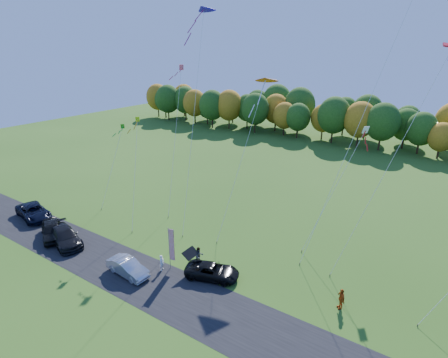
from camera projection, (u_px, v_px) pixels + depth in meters
The scene contains 20 objects.
ground at pixel (190, 265), 33.63m from camera, with size 160.00×160.00×0.00m, color #2B5316.
asphalt_strip at pixel (161, 287), 30.50m from camera, with size 90.00×6.00×0.01m, color black.
tree_line at pixel (346, 144), 76.71m from camera, with size 116.00×12.00×10.00m, color #1E4711, non-canonical shape.
black_suv at pixel (212, 271), 31.61m from camera, with size 2.27×4.91×1.37m, color black.
silver_sedan at pixel (128, 267), 32.03m from camera, with size 1.57×4.50×1.48m, color #BDBCC1.
dark_truck_a at pixel (65, 236), 37.09m from camera, with size 2.38×5.86×1.70m, color black.
dark_truck_b at pixel (52, 230), 38.29m from camera, with size 2.10×5.21×1.77m, color black.
dark_suv_west at pixel (33, 212), 42.77m from camera, with size 2.74×5.94×1.65m, color black.
person_tailgate_a at pixel (162, 263), 32.68m from camera, with size 0.57×0.37×1.55m, color white.
person_tailgate_b at pixel (199, 256), 33.48m from camera, with size 0.89×0.69×1.83m, color gray.
person_east at pixel (341, 299), 27.78m from camera, with size 1.06×0.44×1.81m, color #B94E11.
feather_flag at pixel (171, 244), 32.19m from camera, with size 0.56×0.18×4.33m.
kite_delta_blue at pixel (194, 116), 39.99m from camera, with size 6.05×12.19×25.58m.
kite_parafoil_orange at pixel (363, 116), 32.71m from camera, with size 7.15×13.70×27.83m.
kite_delta_red at pixel (256, 107), 38.81m from camera, with size 2.77×11.03×17.84m.
kite_parafoil_rainbow at pixel (387, 170), 29.29m from camera, with size 7.16×6.27×20.33m.
kite_diamond_yellow at pixel (135, 174), 40.00m from camera, with size 3.21×5.29×12.48m.
kite_diamond_green at pixel (113, 165), 45.54m from camera, with size 1.04×5.72×10.60m.
kite_diamond_white at pixel (334, 190), 35.48m from camera, with size 3.90×7.34×12.66m.
kite_diamond_pink at pixel (175, 141), 43.06m from camera, with size 2.91×7.04×18.09m.
Camera 1 is at (18.42, -22.10, 19.58)m, focal length 28.00 mm.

